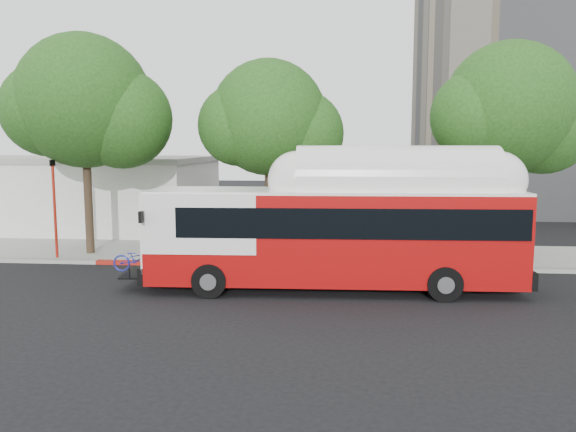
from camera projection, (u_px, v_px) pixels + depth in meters
name	position (u px, v px, depth m)	size (l,w,h in m)	color
ground	(277.00, 292.00, 18.93)	(120.00, 120.00, 0.00)	black
sidewalk	(292.00, 253.00, 25.34)	(60.00, 5.00, 0.15)	gray
curb_strip	(287.00, 266.00, 22.77)	(60.00, 0.30, 0.15)	gray
red_curb_segment	(215.00, 264.00, 23.04)	(10.00, 0.32, 0.16)	#9E1B11
street_tree_left	(95.00, 107.00, 24.34)	(6.67, 5.80, 9.74)	#2D2116
street_tree_mid	(278.00, 123.00, 24.23)	(5.75, 5.00, 8.62)	#2D2116
street_tree_right	(519.00, 113.00, 23.11)	(6.21, 5.40, 9.18)	#2D2116
low_commercial_bldg	(71.00, 192.00, 33.72)	(16.20, 10.20, 4.25)	silver
transit_bus	(336.00, 237.00, 19.03)	(13.45, 3.19, 3.95)	#9D0A0A
signal_pole	(55.00, 210.00, 23.85)	(0.12, 0.41, 4.32)	#AA1F12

